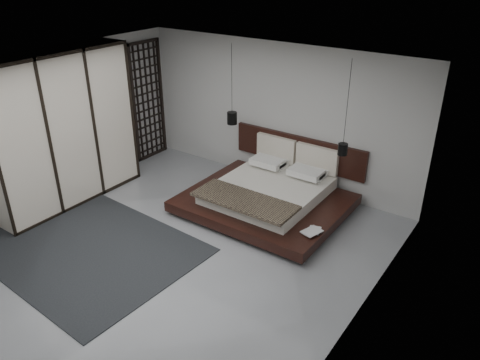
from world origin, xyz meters
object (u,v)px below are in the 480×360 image
Objects in this scene: bed at (269,194)px; wardrobe at (61,130)px; rug at (84,246)px; pendant_left at (232,118)px; pendant_right at (343,149)px; lattice_screen at (148,101)px.

bed is 0.98× the size of wardrobe.
pendant_left is at bearing 79.27° from rug.
bed is at bearing 57.82° from rug.
wardrobe reaches higher than pendant_left.
pendant_left and pendant_right have the same top height.
wardrobe is 0.80× the size of rug.
wardrobe is at bearing -150.22° from bed.
pendant_right reaches higher than lattice_screen.
lattice_screen reaches higher than rug.
bed is (3.51, -0.54, -1.01)m from lattice_screen.
rug is (1.75, -3.34, -1.29)m from lattice_screen.
lattice_screen is 4.66m from pendant_right.
lattice_screen is 1.70× the size of pendant_left.
bed is at bearing -158.94° from pendant_right.
pendant_left is at bearing 47.53° from wardrobe.
lattice_screen is 1.62× the size of pendant_right.
wardrobe reaches higher than bed.
pendant_right is 0.56× the size of wardrobe.
pendant_left is (2.36, -0.10, 0.10)m from lattice_screen.
pendant_left is 0.95× the size of pendant_right.
pendant_left is 3.58m from rug.
wardrobe is at bearing 148.04° from rug.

